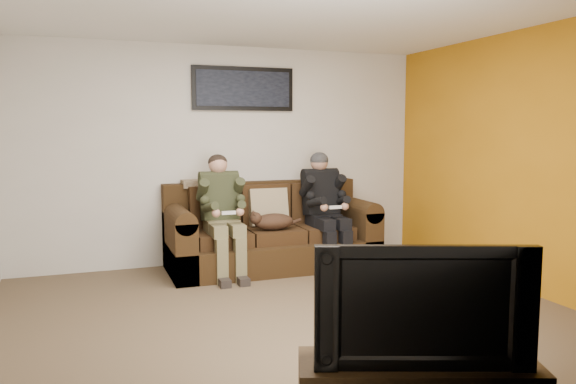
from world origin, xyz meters
name	(u,v)px	position (x,y,z in m)	size (l,w,h in m)	color
floor	(289,318)	(0.00, 0.00, 0.00)	(5.00, 5.00, 0.00)	brown
ceiling	(289,7)	(0.00, 0.00, 2.60)	(5.00, 5.00, 0.00)	silver
wall_back	(225,155)	(0.00, 2.25, 1.30)	(5.00, 5.00, 0.00)	beige
wall_front	(458,199)	(0.00, -2.25, 1.30)	(5.00, 5.00, 0.00)	beige
wall_right	(527,161)	(2.50, 0.00, 1.30)	(4.50, 4.50, 0.00)	beige
accent_wall_right	(526,162)	(2.49, 0.00, 1.30)	(4.50, 4.50, 0.00)	#BB7612
sofa	(270,235)	(0.43, 1.84, 0.37)	(2.40, 1.04, 0.98)	#31200E
throw_pillow	(268,207)	(0.43, 1.88, 0.70)	(0.46, 0.13, 0.44)	tan
throw_blanket	(203,183)	(-0.30, 2.14, 0.98)	(0.49, 0.24, 0.09)	gray
person_left	(222,207)	(-0.19, 1.63, 0.76)	(0.51, 0.87, 1.34)	olive
person_right	(325,202)	(1.05, 1.63, 0.76)	(0.51, 0.86, 1.34)	black
cat	(272,221)	(0.37, 1.56, 0.58)	(0.66, 0.26, 0.24)	#492D1C
framed_poster	(243,89)	(0.23, 2.22, 2.10)	(1.25, 0.05, 0.52)	black
television	(420,302)	(0.01, -1.95, 0.72)	(1.12, 0.15, 0.65)	black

